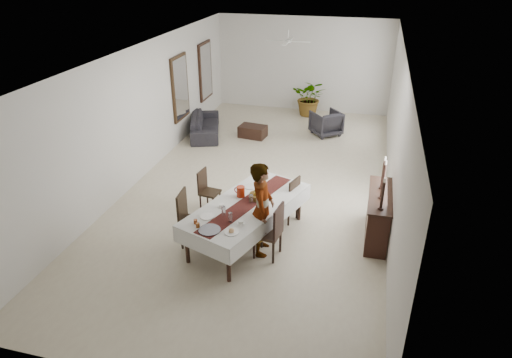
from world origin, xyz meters
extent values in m
cube|color=beige|center=(0.00, 0.00, 0.00)|extent=(6.00, 12.00, 0.00)
cube|color=silver|center=(0.00, 0.00, 3.20)|extent=(6.00, 12.00, 0.02)
cube|color=silver|center=(0.00, 6.00, 1.60)|extent=(6.00, 0.02, 3.20)
cube|color=silver|center=(0.00, -6.00, 1.60)|extent=(6.00, 0.02, 3.20)
cube|color=silver|center=(-3.00, 0.00, 1.60)|extent=(0.02, 12.00, 3.20)
cube|color=silver|center=(3.00, 0.00, 1.60)|extent=(0.02, 12.00, 3.20)
cube|color=black|center=(0.32, -2.44, 0.78)|extent=(1.89, 2.79, 0.05)
cylinder|color=black|center=(-0.55, -3.43, 0.38)|extent=(0.10, 0.10, 0.75)
cylinder|color=black|center=(0.34, -3.75, 0.38)|extent=(0.10, 0.10, 0.75)
cylinder|color=black|center=(0.29, -1.12, 0.38)|extent=(0.10, 0.10, 0.75)
cylinder|color=black|center=(1.18, -1.45, 0.38)|extent=(0.10, 0.10, 0.75)
cube|color=silver|center=(0.32, -2.44, 0.81)|extent=(2.14, 3.04, 0.01)
cube|color=white|center=(-0.28, -2.22, 0.66)|extent=(0.95, 2.61, 0.32)
cube|color=silver|center=(0.91, -2.65, 0.66)|extent=(0.95, 2.61, 0.32)
cube|color=silver|center=(-0.15, -3.74, 0.66)|extent=(1.20, 0.44, 0.32)
cube|color=silver|center=(0.79, -1.14, 0.66)|extent=(1.20, 0.44, 0.32)
cube|color=#581D19|center=(0.32, -2.44, 0.82)|extent=(1.27, 2.66, 0.00)
cylinder|color=#98210B|center=(0.12, -2.20, 0.93)|extent=(0.21, 0.21, 0.22)
torus|color=maroon|center=(0.03, -2.16, 0.93)|extent=(0.13, 0.06, 0.13)
cylinder|color=white|center=(0.20, -3.14, 0.91)|extent=(0.08, 0.08, 0.18)
cylinder|color=silver|center=(0.01, -2.96, 0.91)|extent=(0.08, 0.08, 0.18)
cylinder|color=silver|center=(0.38, -2.41, 0.91)|extent=(0.08, 0.08, 0.18)
cylinder|color=white|center=(0.40, -3.15, 0.85)|extent=(0.10, 0.10, 0.06)
cylinder|color=white|center=(0.40, -3.15, 0.82)|extent=(0.16, 0.16, 0.01)
cylinder|color=white|center=(-0.12, -2.68, 0.85)|extent=(0.10, 0.10, 0.06)
cylinder|color=white|center=(-0.12, -2.68, 0.82)|extent=(0.16, 0.16, 0.01)
cylinder|color=white|center=(0.32, -3.47, 0.83)|extent=(0.26, 0.26, 0.02)
sphere|color=tan|center=(0.32, -3.47, 0.86)|extent=(0.10, 0.10, 0.10)
cylinder|color=white|center=(-0.26, -3.09, 0.83)|extent=(0.26, 0.26, 0.02)
cylinder|color=silver|center=(0.19, -1.77, 0.83)|extent=(0.26, 0.26, 0.02)
cylinder|color=#3E3E43|center=(-0.07, -3.50, 0.83)|extent=(0.39, 0.39, 0.02)
cylinder|color=brown|center=(-0.30, -3.45, 0.86)|extent=(0.07, 0.07, 0.08)
cylinder|color=#893A14|center=(-0.38, -3.35, 0.86)|extent=(0.07, 0.07, 0.08)
cylinder|color=brown|center=(0.46, -2.20, 0.87)|extent=(0.32, 0.32, 0.11)
sphere|color=maroon|center=(0.50, -2.19, 0.95)|extent=(0.10, 0.10, 0.10)
sphere|color=#497222|center=(0.43, -2.16, 0.95)|extent=(0.09, 0.09, 0.09)
sphere|color=gold|center=(0.44, -2.25, 0.95)|extent=(0.09, 0.09, 0.09)
cube|color=black|center=(0.82, -2.85, 0.48)|extent=(0.53, 0.53, 0.05)
cylinder|color=black|center=(0.97, -3.06, 0.23)|extent=(0.05, 0.05, 0.46)
cylinder|color=black|center=(1.03, -2.69, 0.23)|extent=(0.05, 0.05, 0.46)
cylinder|color=black|center=(0.60, -3.01, 0.23)|extent=(0.05, 0.05, 0.46)
cylinder|color=black|center=(0.66, -2.63, 0.23)|extent=(0.05, 0.05, 0.46)
cube|color=black|center=(1.02, -2.88, 0.80)|extent=(0.11, 0.46, 0.59)
cube|color=black|center=(0.90, -1.51, 0.45)|extent=(0.54, 0.54, 0.05)
cylinder|color=black|center=(1.01, -1.73, 0.21)|extent=(0.05, 0.05, 0.42)
cylinder|color=black|center=(1.12, -1.40, 0.21)|extent=(0.05, 0.05, 0.42)
cylinder|color=black|center=(0.68, -1.61, 0.21)|extent=(0.05, 0.05, 0.42)
cylinder|color=black|center=(0.79, -1.28, 0.21)|extent=(0.05, 0.05, 0.42)
cube|color=black|center=(1.08, -1.57, 0.74)|extent=(0.18, 0.42, 0.54)
cube|color=black|center=(-0.63, -2.84, 0.50)|extent=(0.51, 0.51, 0.05)
cylinder|color=black|center=(-0.84, -2.66, 0.24)|extent=(0.05, 0.05, 0.47)
cylinder|color=black|center=(-0.82, -3.05, 0.24)|extent=(0.05, 0.05, 0.47)
cylinder|color=black|center=(-0.45, -2.64, 0.24)|extent=(0.05, 0.05, 0.47)
cylinder|color=black|center=(-0.43, -3.03, 0.24)|extent=(0.05, 0.05, 0.47)
cube|color=black|center=(-0.85, -2.86, 0.82)|extent=(0.07, 0.48, 0.61)
cube|color=black|center=(-0.80, -1.49, 0.41)|extent=(0.44, 0.44, 0.04)
cylinder|color=black|center=(-0.93, -1.31, 0.19)|extent=(0.04, 0.04, 0.39)
cylinder|color=black|center=(-0.98, -1.63, 0.19)|extent=(0.04, 0.04, 0.39)
cylinder|color=black|center=(-0.61, -1.36, 0.19)|extent=(0.04, 0.04, 0.39)
cylinder|color=black|center=(-0.66, -1.67, 0.19)|extent=(0.04, 0.04, 0.39)
cube|color=black|center=(-0.97, -1.46, 0.67)|extent=(0.09, 0.39, 0.50)
imported|color=gray|center=(0.68, -2.74, 0.92)|extent=(0.54, 0.73, 1.84)
cube|color=black|center=(2.78, -1.69, 0.46)|extent=(0.41, 1.55, 0.93)
cube|color=black|center=(2.78, -1.69, 0.94)|extent=(0.45, 1.61, 0.03)
cylinder|color=black|center=(2.78, -2.26, 0.97)|extent=(0.10, 0.10, 0.03)
cylinder|color=black|center=(2.78, -2.26, 1.25)|extent=(0.05, 0.05, 0.52)
cylinder|color=white|center=(2.78, -2.26, 1.55)|extent=(0.04, 0.04, 0.08)
cylinder|color=black|center=(2.78, -1.85, 0.97)|extent=(0.10, 0.10, 0.03)
cylinder|color=black|center=(2.78, -1.85, 1.32)|extent=(0.05, 0.05, 0.67)
cylinder|color=beige|center=(2.78, -1.85, 1.70)|extent=(0.04, 0.04, 0.08)
cylinder|color=black|center=(2.78, -1.44, 0.97)|extent=(0.10, 0.10, 0.03)
cylinder|color=black|center=(2.78, -1.44, 1.27)|extent=(0.05, 0.05, 0.57)
cylinder|color=silver|center=(2.78, -1.44, 1.60)|extent=(0.04, 0.04, 0.08)
imported|color=#27252A|center=(-2.48, 2.80, 0.31)|extent=(1.43, 2.25, 0.61)
imported|color=#2C292F|center=(1.14, 3.71, 0.37)|extent=(1.14, 1.14, 0.75)
cube|color=black|center=(-1.00, 2.95, 0.18)|extent=(0.86, 0.64, 0.35)
imported|color=#295622|center=(0.38, 5.42, 0.63)|extent=(1.21, 1.07, 1.26)
cube|color=black|center=(-2.96, 2.20, 1.60)|extent=(0.06, 1.05, 1.85)
cube|color=silver|center=(-2.92, 2.20, 1.60)|extent=(0.01, 0.90, 1.70)
cube|color=black|center=(-2.96, 4.30, 1.60)|extent=(0.06, 1.05, 1.85)
cube|color=silver|center=(-2.92, 4.30, 1.60)|extent=(0.01, 0.90, 1.70)
cylinder|color=white|center=(0.00, 3.00, 3.10)|extent=(0.04, 0.04, 0.20)
cylinder|color=silver|center=(0.00, 3.00, 2.90)|extent=(0.16, 0.16, 0.08)
cube|color=white|center=(0.00, 3.35, 2.90)|extent=(0.10, 0.55, 0.01)
cube|color=white|center=(0.00, 2.65, 2.90)|extent=(0.10, 0.55, 0.01)
cube|color=white|center=(0.35, 3.00, 2.90)|extent=(0.55, 0.10, 0.01)
cube|color=silver|center=(-0.35, 3.00, 2.90)|extent=(0.55, 0.10, 0.01)
camera|label=1|loc=(2.36, -9.72, 5.17)|focal=32.00mm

